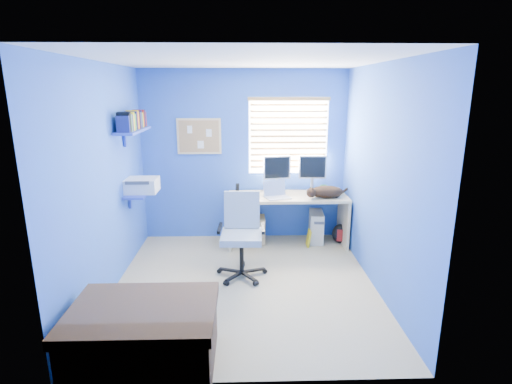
{
  "coord_description": "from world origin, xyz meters",
  "views": [
    {
      "loc": [
        0.01,
        -4.25,
        2.22
      ],
      "look_at": [
        0.15,
        0.65,
        0.95
      ],
      "focal_mm": 28.0,
      "sensor_mm": 36.0,
      "label": 1
    }
  ],
  "objects_px": {
    "laptop": "(278,191)",
    "tower_pc": "(316,226)",
    "cat": "(327,192)",
    "desk": "(287,220)",
    "office_chair": "(242,246)"
  },
  "relations": [
    {
      "from": "cat",
      "to": "tower_pc",
      "type": "xyz_separation_m",
      "value": [
        -0.08,
        0.25,
        -0.6
      ]
    },
    {
      "from": "office_chair",
      "to": "desk",
      "type": "bearing_deg",
      "value": 56.38
    },
    {
      "from": "cat",
      "to": "tower_pc",
      "type": "relative_size",
      "value": 1.05
    },
    {
      "from": "laptop",
      "to": "tower_pc",
      "type": "relative_size",
      "value": 0.73
    },
    {
      "from": "desk",
      "to": "tower_pc",
      "type": "distance_m",
      "value": 0.48
    },
    {
      "from": "laptop",
      "to": "tower_pc",
      "type": "height_order",
      "value": "laptop"
    },
    {
      "from": "tower_pc",
      "to": "office_chair",
      "type": "height_order",
      "value": "office_chair"
    },
    {
      "from": "laptop",
      "to": "tower_pc",
      "type": "bearing_deg",
      "value": 4.1
    },
    {
      "from": "cat",
      "to": "office_chair",
      "type": "distance_m",
      "value": 1.52
    },
    {
      "from": "tower_pc",
      "to": "laptop",
      "type": "bearing_deg",
      "value": -151.84
    },
    {
      "from": "laptop",
      "to": "office_chair",
      "type": "xyz_separation_m",
      "value": [
        -0.5,
        -0.84,
        -0.47
      ]
    },
    {
      "from": "laptop",
      "to": "tower_pc",
      "type": "xyz_separation_m",
      "value": [
        0.6,
        0.26,
        -0.62
      ]
    },
    {
      "from": "desk",
      "to": "tower_pc",
      "type": "height_order",
      "value": "desk"
    },
    {
      "from": "desk",
      "to": "office_chair",
      "type": "bearing_deg",
      "value": -123.62
    },
    {
      "from": "desk",
      "to": "laptop",
      "type": "bearing_deg",
      "value": -136.27
    }
  ]
}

